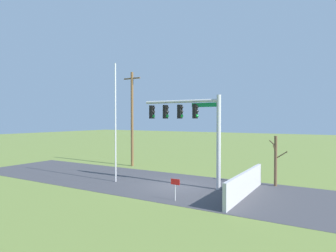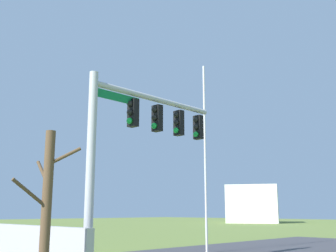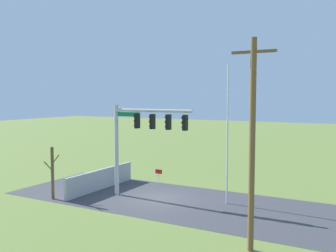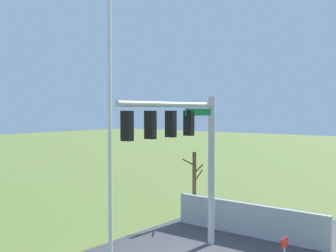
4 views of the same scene
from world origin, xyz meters
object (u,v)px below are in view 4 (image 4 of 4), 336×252
signal_mast (186,141)px  open_sign (285,247)px  bare_tree (194,184)px  flagpole (110,161)px

signal_mast → open_sign: size_ratio=5.03×
signal_mast → open_sign: bearing=-79.3°
signal_mast → bare_tree: bearing=31.2°
bare_tree → open_sign: bearing=-122.3°
bare_tree → open_sign: 7.83m
bare_tree → open_sign: (-4.16, -6.58, -0.87)m
signal_mast → open_sign: 5.10m
flagpole → signal_mast: bearing=15.7°
signal_mast → open_sign: signal_mast is taller
flagpole → open_sign: 7.33m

